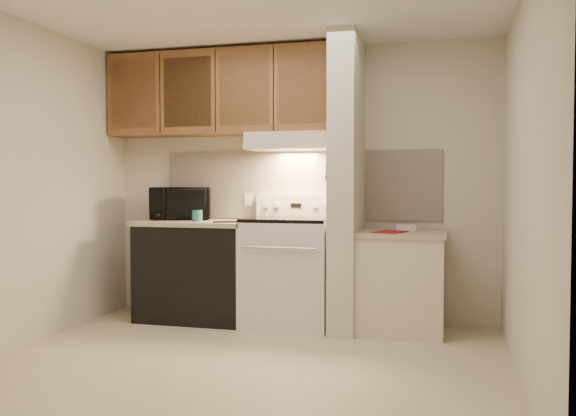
% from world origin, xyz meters
% --- Properties ---
extents(floor, '(3.60, 3.60, 0.00)m').
position_xyz_m(floor, '(0.00, 0.00, 0.00)').
color(floor, beige).
rests_on(floor, ground).
extents(ceiling, '(3.60, 3.60, 0.00)m').
position_xyz_m(ceiling, '(0.00, 0.00, 2.50)').
color(ceiling, white).
rests_on(ceiling, wall_back).
extents(wall_back, '(3.60, 2.50, 0.02)m').
position_xyz_m(wall_back, '(0.00, 1.50, 1.25)').
color(wall_back, beige).
rests_on(wall_back, floor).
extents(wall_left, '(0.02, 3.00, 2.50)m').
position_xyz_m(wall_left, '(-1.80, 0.00, 1.25)').
color(wall_left, beige).
rests_on(wall_left, floor).
extents(wall_right, '(0.02, 3.00, 2.50)m').
position_xyz_m(wall_right, '(1.80, 0.00, 1.25)').
color(wall_right, beige).
rests_on(wall_right, floor).
extents(backsplash, '(2.60, 0.02, 0.63)m').
position_xyz_m(backsplash, '(0.00, 1.49, 1.24)').
color(backsplash, white).
rests_on(backsplash, wall_back).
extents(range_body, '(0.76, 0.65, 0.92)m').
position_xyz_m(range_body, '(0.00, 1.16, 0.46)').
color(range_body, silver).
rests_on(range_body, floor).
extents(oven_window, '(0.50, 0.01, 0.30)m').
position_xyz_m(oven_window, '(0.00, 0.84, 0.50)').
color(oven_window, black).
rests_on(oven_window, range_body).
extents(oven_handle, '(0.65, 0.02, 0.02)m').
position_xyz_m(oven_handle, '(0.00, 0.80, 0.72)').
color(oven_handle, silver).
rests_on(oven_handle, range_body).
extents(cooktop, '(0.74, 0.64, 0.03)m').
position_xyz_m(cooktop, '(0.00, 1.16, 0.94)').
color(cooktop, black).
rests_on(cooktop, range_body).
extents(range_backguard, '(0.76, 0.08, 0.20)m').
position_xyz_m(range_backguard, '(0.00, 1.44, 1.05)').
color(range_backguard, silver).
rests_on(range_backguard, range_body).
extents(range_display, '(0.10, 0.01, 0.04)m').
position_xyz_m(range_display, '(0.00, 1.40, 1.05)').
color(range_display, black).
rests_on(range_display, range_backguard).
extents(range_knob_left_outer, '(0.05, 0.02, 0.05)m').
position_xyz_m(range_knob_left_outer, '(-0.28, 1.40, 1.05)').
color(range_knob_left_outer, silver).
rests_on(range_knob_left_outer, range_backguard).
extents(range_knob_left_inner, '(0.05, 0.02, 0.05)m').
position_xyz_m(range_knob_left_inner, '(-0.18, 1.40, 1.05)').
color(range_knob_left_inner, silver).
rests_on(range_knob_left_inner, range_backguard).
extents(range_knob_right_inner, '(0.05, 0.02, 0.05)m').
position_xyz_m(range_knob_right_inner, '(0.18, 1.40, 1.05)').
color(range_knob_right_inner, silver).
rests_on(range_knob_right_inner, range_backguard).
extents(range_knob_right_outer, '(0.05, 0.02, 0.05)m').
position_xyz_m(range_knob_right_outer, '(0.28, 1.40, 1.05)').
color(range_knob_right_outer, silver).
rests_on(range_knob_right_outer, range_backguard).
extents(dishwasher_front, '(1.00, 0.63, 0.87)m').
position_xyz_m(dishwasher_front, '(-0.88, 1.17, 0.43)').
color(dishwasher_front, black).
rests_on(dishwasher_front, floor).
extents(left_countertop, '(1.04, 0.67, 0.04)m').
position_xyz_m(left_countertop, '(-0.88, 1.17, 0.89)').
color(left_countertop, tan).
rests_on(left_countertop, dishwasher_front).
extents(spoon_rest, '(0.23, 0.15, 0.01)m').
position_xyz_m(spoon_rest, '(-0.52, 0.97, 0.92)').
color(spoon_rest, black).
rests_on(spoon_rest, left_countertop).
extents(teal_jar, '(0.12, 0.12, 0.10)m').
position_xyz_m(teal_jar, '(-0.83, 1.06, 0.96)').
color(teal_jar, '#25696B').
rests_on(teal_jar, left_countertop).
extents(outlet, '(0.08, 0.01, 0.12)m').
position_xyz_m(outlet, '(-0.48, 1.48, 1.10)').
color(outlet, beige).
rests_on(outlet, backsplash).
extents(microwave, '(0.65, 0.54, 0.31)m').
position_xyz_m(microwave, '(-1.10, 1.31, 1.06)').
color(microwave, black).
rests_on(microwave, left_countertop).
extents(partition_pillar, '(0.22, 0.70, 2.50)m').
position_xyz_m(partition_pillar, '(0.51, 1.15, 1.25)').
color(partition_pillar, beige).
rests_on(partition_pillar, floor).
extents(pillar_trim, '(0.01, 0.70, 0.04)m').
position_xyz_m(pillar_trim, '(0.39, 1.15, 1.30)').
color(pillar_trim, brown).
rests_on(pillar_trim, partition_pillar).
extents(knife_strip, '(0.02, 0.42, 0.04)m').
position_xyz_m(knife_strip, '(0.39, 1.10, 1.32)').
color(knife_strip, black).
rests_on(knife_strip, partition_pillar).
extents(knife_blade_a, '(0.01, 0.03, 0.16)m').
position_xyz_m(knife_blade_a, '(0.38, 0.94, 1.22)').
color(knife_blade_a, silver).
rests_on(knife_blade_a, knife_strip).
extents(knife_handle_a, '(0.02, 0.02, 0.10)m').
position_xyz_m(knife_handle_a, '(0.38, 0.95, 1.37)').
color(knife_handle_a, black).
rests_on(knife_handle_a, knife_strip).
extents(knife_blade_b, '(0.01, 0.04, 0.18)m').
position_xyz_m(knife_blade_b, '(0.38, 1.01, 1.21)').
color(knife_blade_b, silver).
rests_on(knife_blade_b, knife_strip).
extents(knife_handle_b, '(0.02, 0.02, 0.10)m').
position_xyz_m(knife_handle_b, '(0.38, 1.02, 1.37)').
color(knife_handle_b, black).
rests_on(knife_handle_b, knife_strip).
extents(knife_blade_c, '(0.01, 0.04, 0.20)m').
position_xyz_m(knife_blade_c, '(0.38, 1.11, 1.20)').
color(knife_blade_c, silver).
rests_on(knife_blade_c, knife_strip).
extents(knife_handle_c, '(0.02, 0.02, 0.10)m').
position_xyz_m(knife_handle_c, '(0.38, 1.09, 1.37)').
color(knife_handle_c, black).
rests_on(knife_handle_c, knife_strip).
extents(knife_blade_d, '(0.01, 0.04, 0.16)m').
position_xyz_m(knife_blade_d, '(0.38, 1.18, 1.22)').
color(knife_blade_d, silver).
rests_on(knife_blade_d, knife_strip).
extents(knife_handle_d, '(0.02, 0.02, 0.10)m').
position_xyz_m(knife_handle_d, '(0.38, 1.17, 1.37)').
color(knife_handle_d, black).
rests_on(knife_handle_d, knife_strip).
extents(knife_blade_e, '(0.01, 0.04, 0.18)m').
position_xyz_m(knife_blade_e, '(0.38, 1.27, 1.21)').
color(knife_blade_e, silver).
rests_on(knife_blade_e, knife_strip).
extents(knife_handle_e, '(0.02, 0.02, 0.10)m').
position_xyz_m(knife_handle_e, '(0.38, 1.25, 1.37)').
color(knife_handle_e, black).
rests_on(knife_handle_e, knife_strip).
extents(oven_mitt, '(0.03, 0.09, 0.22)m').
position_xyz_m(oven_mitt, '(0.38, 1.32, 1.17)').
color(oven_mitt, gray).
rests_on(oven_mitt, partition_pillar).
extents(right_cab_base, '(0.70, 0.60, 0.81)m').
position_xyz_m(right_cab_base, '(0.97, 1.15, 0.40)').
color(right_cab_base, beige).
rests_on(right_cab_base, floor).
extents(right_countertop, '(0.74, 0.64, 0.04)m').
position_xyz_m(right_countertop, '(0.97, 1.15, 0.83)').
color(right_countertop, tan).
rests_on(right_countertop, right_cab_base).
extents(red_folder, '(0.29, 0.33, 0.01)m').
position_xyz_m(red_folder, '(0.89, 1.00, 0.85)').
color(red_folder, '#A00E0E').
rests_on(red_folder, right_countertop).
extents(white_box, '(0.19, 0.14, 0.04)m').
position_xyz_m(white_box, '(0.99, 1.33, 0.87)').
color(white_box, white).
rests_on(white_box, right_countertop).
extents(range_hood, '(0.78, 0.44, 0.15)m').
position_xyz_m(range_hood, '(0.00, 1.28, 1.62)').
color(range_hood, beige).
rests_on(range_hood, upper_cabinets).
extents(hood_lip, '(0.78, 0.04, 0.06)m').
position_xyz_m(hood_lip, '(0.00, 1.07, 1.58)').
color(hood_lip, beige).
rests_on(hood_lip, range_hood).
extents(upper_cabinets, '(2.18, 0.33, 0.77)m').
position_xyz_m(upper_cabinets, '(-0.69, 1.32, 2.08)').
color(upper_cabinets, brown).
rests_on(upper_cabinets, wall_back).
extents(cab_door_a, '(0.46, 0.01, 0.63)m').
position_xyz_m(cab_door_a, '(-1.51, 1.17, 2.08)').
color(cab_door_a, brown).
rests_on(cab_door_a, upper_cabinets).
extents(cab_gap_a, '(0.01, 0.01, 0.73)m').
position_xyz_m(cab_gap_a, '(-1.23, 1.16, 2.08)').
color(cab_gap_a, black).
rests_on(cab_gap_a, upper_cabinets).
extents(cab_door_b, '(0.46, 0.01, 0.63)m').
position_xyz_m(cab_door_b, '(-0.96, 1.17, 2.08)').
color(cab_door_b, brown).
rests_on(cab_door_b, upper_cabinets).
extents(cab_gap_b, '(0.01, 0.01, 0.73)m').
position_xyz_m(cab_gap_b, '(-0.69, 1.16, 2.08)').
color(cab_gap_b, black).
rests_on(cab_gap_b, upper_cabinets).
extents(cab_door_c, '(0.46, 0.01, 0.63)m').
position_xyz_m(cab_door_c, '(-0.42, 1.17, 2.08)').
color(cab_door_c, brown).
rests_on(cab_door_c, upper_cabinets).
extents(cab_gap_c, '(0.01, 0.01, 0.73)m').
position_xyz_m(cab_gap_c, '(-0.14, 1.16, 2.08)').
color(cab_gap_c, black).
rests_on(cab_gap_c, upper_cabinets).
extents(cab_door_d, '(0.46, 0.01, 0.63)m').
position_xyz_m(cab_door_d, '(0.13, 1.17, 2.08)').
color(cab_door_d, brown).
rests_on(cab_door_d, upper_cabinets).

